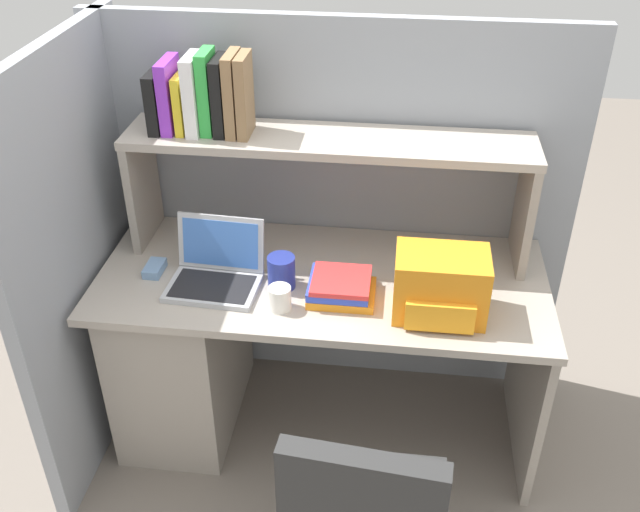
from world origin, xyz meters
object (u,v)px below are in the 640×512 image
object	(u,v)px
computer_mouse	(155,268)
backpack	(440,286)
paper_cup	(280,298)
snack_canister	(281,272)
laptop	(216,271)

from	to	relation	value
computer_mouse	backpack	bearing A→B (deg)	-5.71
computer_mouse	paper_cup	bearing A→B (deg)	-17.10
backpack	computer_mouse	world-z (taller)	backpack
paper_cup	snack_canister	world-z (taller)	snack_canister
backpack	paper_cup	xyz separation A→B (m)	(-0.52, -0.04, -0.07)
laptop	computer_mouse	world-z (taller)	laptop
snack_canister	computer_mouse	bearing A→B (deg)	176.28
laptop	snack_canister	bearing A→B (deg)	1.43
snack_canister	paper_cup	bearing A→B (deg)	-82.98
backpack	snack_canister	world-z (taller)	backpack
backpack	paper_cup	bearing A→B (deg)	-175.58
backpack	paper_cup	distance (m)	0.53
computer_mouse	paper_cup	distance (m)	0.51
laptop	snack_canister	xyz separation A→B (m)	(0.23, 0.01, 0.01)
backpack	snack_canister	xyz separation A→B (m)	(-0.54, 0.09, -0.05)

